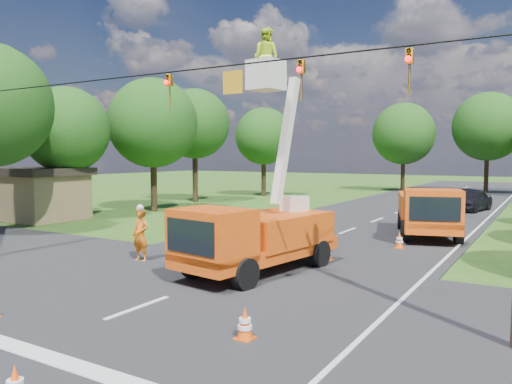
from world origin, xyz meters
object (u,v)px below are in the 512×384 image
Objects in this scene: traffic_cone_2 at (327,251)px; traffic_cone_7 at (419,224)px; traffic_cone_3 at (399,240)px; bucket_truck at (257,222)px; tree_far_a at (404,134)px; tree_left_e at (195,124)px; second_truck at (428,211)px; distant_car at (472,201)px; tree_left_c at (66,130)px; tree_left_f at (264,136)px; tree_far_b at (488,127)px; traffic_cone_8 at (245,324)px; tree_left_d at (153,123)px; ground_worker at (141,235)px; shed at (38,193)px.

traffic_cone_2 and traffic_cone_7 have the same top height.
traffic_cone_3 is 5.42m from traffic_cone_7.
tree_far_a is (-5.62, 40.12, 4.45)m from bucket_truck.
tree_left_e is at bearing 160.94° from traffic_cone_7.
bucket_truck reaches higher than second_truck.
tree_left_c reaches higher than distant_car.
second_truck is at bearing 84.06° from traffic_cone_3.
tree_far_a reaches higher than traffic_cone_7.
tree_left_e is at bearing -104.04° from tree_left_f.
second_truck is at bearing -88.37° from tree_far_b.
tree_left_e is (-20.28, 24.40, 6.13)m from traffic_cone_8.
tree_far_a is (9.80, 13.00, 0.50)m from tree_left_f.
tree_far_b reaches higher than tree_left_d.
traffic_cone_3 is 20.67m from tree_left_c.
distant_car is at bearing 11.90° from tree_left_e.
ground_worker is at bearing -28.30° from tree_left_c.
tree_left_d is at bearing 66.80° from shed.
traffic_cone_8 is 0.08× the size of tree_left_f.
tree_left_d reaches higher than tree_left_c.
traffic_cone_8 is at bearing -60.57° from tree_left_f.
shed is (-13.98, 5.72, 0.63)m from ground_worker.
tree_far_b is (-0.90, 31.64, 5.55)m from second_truck.
tree_left_c reaches higher than traffic_cone_7.
ground_worker is 15.12m from shed.
traffic_cone_7 is 0.08× the size of tree_left_e.
tree_left_d is (3.00, 7.00, 4.50)m from shed.
tree_left_e reaches higher than bucket_truck.
traffic_cone_7 is at bearing -19.06° from tree_left_e.
ground_worker is at bearing -96.51° from distant_car.
shed is 8.85m from tree_left_d.
distant_car is 16.70m from traffic_cone_3.
traffic_cone_3 is (2.90, 6.84, -1.38)m from bucket_truck.
tree_left_d is 34.99m from tree_far_b.
traffic_cone_2 is (-2.06, -7.41, -0.90)m from second_truck.
traffic_cone_2 is at bearing -79.55° from tree_far_a.
second_truck is 31.34m from tree_far_a.
traffic_cone_3 is at bearing -15.92° from tree_left_d.
traffic_cone_3 is 0.08× the size of tree_left_e.
ground_worker is (-7.92, -11.08, -0.28)m from second_truck.
traffic_cone_7 and traffic_cone_8 have the same top height.
tree_far_a is 8.27m from tree_far_b.
tree_left_e reaches higher than tree_left_d.
ground_worker is 41.06m from tree_far_a.
shed is 42.86m from tree_far_b.
tree_left_c is 6.22m from tree_left_d.
tree_far_b reaches higher than traffic_cone_3.
tree_left_f is (-17.90, 14.88, 5.33)m from traffic_cone_7.
bucket_truck is 40.75m from tree_far_a.
tree_far_a is at bearing 91.36° from ground_worker.
traffic_cone_8 is 0.13× the size of shed.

